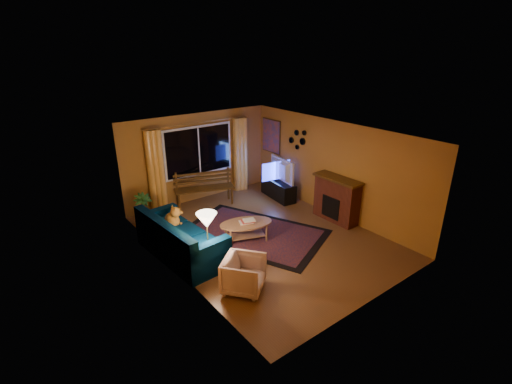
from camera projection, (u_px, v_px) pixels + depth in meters
floor at (264, 237)px, 8.79m from camera, size 4.50×6.00×0.02m
ceiling at (265, 132)px, 7.85m from camera, size 4.50×6.00×0.02m
wall_back at (198, 157)px, 10.54m from camera, size 4.50×0.02×2.50m
wall_left at (171, 214)px, 7.05m from camera, size 0.02×6.00×2.50m
wall_right at (332, 169)px, 9.59m from camera, size 0.02×6.00×2.50m
window at (199, 151)px, 10.41m from camera, size 2.00×0.02×1.30m
curtain_rod at (198, 123)px, 10.08m from camera, size 3.20×0.03×0.03m
curtain_left at (156, 172)px, 9.73m from camera, size 0.36×0.36×2.24m
curtain_right at (240, 155)px, 11.25m from camera, size 0.36×0.36×2.24m
bench at (205, 197)px, 10.44m from camera, size 1.70×0.98×0.49m
potted_plant at (143, 210)px, 9.20m from camera, size 0.50×0.50×0.83m
sofa at (181, 236)px, 7.86m from camera, size 1.15×2.33×0.92m
dog at (172, 217)px, 8.17m from camera, size 0.43×0.53×0.50m
armchair at (244, 273)px, 6.78m from camera, size 0.97×0.96×0.73m
floor_lamp at (208, 244)px, 7.22m from camera, size 0.25×0.25×1.27m
rug at (253, 233)px, 8.94m from camera, size 3.27×3.87×0.02m
coffee_table at (246, 231)px, 8.57m from camera, size 1.57×1.57×0.45m
tv_console at (278, 189)px, 10.92m from camera, size 0.58×1.31×0.53m
television at (279, 170)px, 10.69m from camera, size 0.33×1.16×0.66m
fireplace at (337, 200)px, 9.44m from camera, size 0.40×1.20×1.10m
mirror_cluster at (297, 138)px, 10.31m from camera, size 0.06×0.60×0.56m
painting at (271, 136)px, 11.22m from camera, size 0.04×0.76×0.96m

